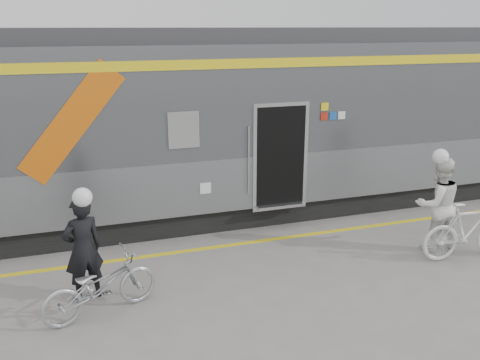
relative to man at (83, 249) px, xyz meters
name	(u,v)px	position (x,y,z in m)	size (l,w,h in m)	color
ground	(311,292)	(3.46, -0.93, -0.84)	(90.00, 90.00, 0.00)	slate
train	(161,126)	(1.81, 3.26, 1.21)	(24.00, 3.17, 4.10)	black
safety_strip	(264,240)	(3.46, 1.22, -0.84)	(24.00, 0.12, 0.01)	yellow
man	(83,249)	(0.00, 0.00, 0.00)	(0.62, 0.40, 1.69)	black
bicycle_left	(100,286)	(0.20, -0.55, -0.38)	(0.62, 1.77, 0.93)	#AAADB1
woman	(437,204)	(6.43, -0.14, 0.07)	(0.88, 0.69, 1.82)	white
bicycle_right	(469,230)	(6.73, -0.69, -0.29)	(0.52, 1.84, 1.10)	silver
helmet_man	(77,188)	(0.00, 0.00, 0.99)	(0.29, 0.29, 0.29)	white
helmet_woman	(444,150)	(6.43, -0.14, 1.12)	(0.29, 0.29, 0.29)	white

